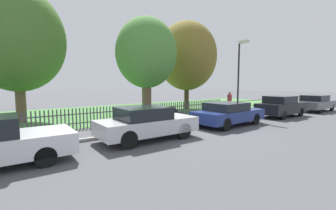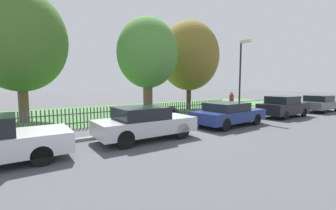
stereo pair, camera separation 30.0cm
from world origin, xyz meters
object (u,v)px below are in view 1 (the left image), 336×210
(tree_mid_park, at_px, (146,54))
(tree_far_left, at_px, (187,56))
(parked_car_white_van, at_px, (281,106))
(tree_behind_motorcycle, at_px, (17,40))
(parked_car_red_compact, at_px, (228,113))
(parked_car_grey_coupe, at_px, (315,103))
(covered_motorcycle, at_px, (165,113))
(parked_car_navy_estate, at_px, (146,123))
(pedestrian_near_fence, at_px, (229,101))
(street_lamp, at_px, (240,69))

(tree_mid_park, xyz_separation_m, tree_far_left, (5.25, 1.88, 0.38))
(parked_car_white_van, distance_m, tree_behind_motorcycle, 16.89)
(tree_mid_park, relative_size, tree_far_left, 0.87)
(parked_car_red_compact, xyz_separation_m, tree_behind_motorcycle, (-8.93, 7.75, 4.08))
(tree_far_left, bearing_deg, tree_behind_motorcycle, 177.87)
(parked_car_grey_coupe, relative_size, tree_behind_motorcycle, 0.52)
(tree_far_left, bearing_deg, parked_car_grey_coupe, -45.75)
(covered_motorcycle, bearing_deg, parked_car_grey_coupe, -6.84)
(parked_car_navy_estate, relative_size, covered_motorcycle, 1.91)
(parked_car_red_compact, distance_m, pedestrian_near_fence, 5.40)
(parked_car_navy_estate, relative_size, pedestrian_near_fence, 2.45)
(parked_car_white_van, bearing_deg, tree_behind_motorcycle, 151.98)
(parked_car_red_compact, xyz_separation_m, pedestrian_near_fence, (4.28, 3.28, 0.27))
(parked_car_grey_coupe, xyz_separation_m, tree_far_left, (-7.33, 7.53, 3.96))
(street_lamp, bearing_deg, parked_car_grey_coupe, -13.14)
(parked_car_white_van, xyz_separation_m, street_lamp, (-2.42, 1.62, 2.52))
(parked_car_navy_estate, distance_m, pedestrian_near_fence, 10.01)
(parked_car_white_van, bearing_deg, parked_car_navy_estate, -179.76)
(parked_car_white_van, bearing_deg, parked_car_red_compact, 179.70)
(parked_car_red_compact, relative_size, tree_mid_park, 0.65)
(parked_car_navy_estate, bearing_deg, covered_motorcycle, 43.73)
(tree_mid_park, bearing_deg, pedestrian_near_fence, -19.16)
(parked_car_red_compact, bearing_deg, street_lamp, 24.48)
(parked_car_red_compact, distance_m, tree_mid_park, 6.77)
(parked_car_navy_estate, relative_size, tree_far_left, 0.53)
(parked_car_navy_estate, height_order, tree_behind_motorcycle, tree_behind_motorcycle)
(tree_behind_motorcycle, bearing_deg, parked_car_grey_coupe, -22.11)
(tree_behind_motorcycle, bearing_deg, tree_mid_park, -18.26)
(parked_car_navy_estate, relative_size, parked_car_red_compact, 0.93)
(parked_car_navy_estate, height_order, tree_mid_park, tree_mid_park)
(tree_behind_motorcycle, distance_m, tree_mid_park, 7.47)
(parked_car_grey_coupe, relative_size, street_lamp, 0.79)
(parked_car_navy_estate, xyz_separation_m, covered_motorcycle, (2.74, 2.57, -0.08))
(tree_far_left, relative_size, street_lamp, 1.51)
(parked_car_red_compact, bearing_deg, tree_behind_motorcycle, 136.78)
(tree_mid_park, xyz_separation_m, street_lamp, (4.92, -3.86, -1.03))
(parked_car_grey_coupe, bearing_deg, parked_car_red_compact, 178.21)
(covered_motorcycle, distance_m, tree_mid_park, 4.69)
(parked_car_navy_estate, relative_size, parked_car_white_van, 1.03)
(parked_car_grey_coupe, bearing_deg, pedestrian_near_fence, 150.86)
(tree_mid_park, bearing_deg, street_lamp, -38.12)
(tree_far_left, distance_m, pedestrian_near_fence, 5.54)
(parked_car_red_compact, xyz_separation_m, parked_car_grey_coupe, (10.73, -0.24, 0.03))
(covered_motorcycle, relative_size, pedestrian_near_fence, 1.29)
(covered_motorcycle, xyz_separation_m, tree_behind_motorcycle, (-6.52, 5.21, 4.12))
(covered_motorcycle, bearing_deg, pedestrian_near_fence, 11.45)
(parked_car_white_van, bearing_deg, parked_car_grey_coupe, -1.37)
(parked_car_red_compact, height_order, tree_behind_motorcycle, tree_behind_motorcycle)
(parked_car_white_van, height_order, tree_mid_park, tree_mid_park)
(parked_car_navy_estate, bearing_deg, parked_car_white_van, 0.42)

